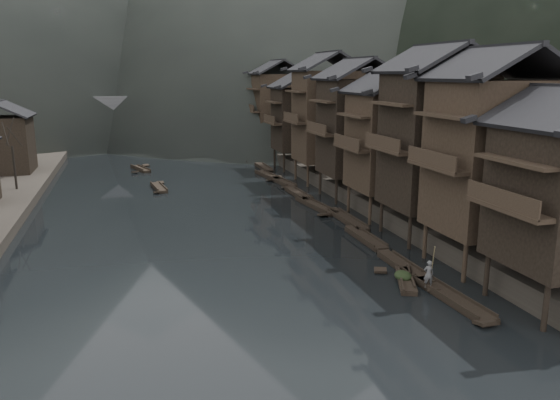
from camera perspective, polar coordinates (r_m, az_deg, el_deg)
name	(u,v)px	position (r m, az deg, el deg)	size (l,w,h in m)	color
water	(232,285)	(34.51, -5.01, -8.88)	(300.00, 300.00, 0.00)	black
right_bank	(415,157)	(83.16, 13.89, 4.42)	(40.00, 200.00, 1.80)	#2D2823
stilt_houses	(363,113)	(56.20, 8.66, 8.98)	(9.00, 67.60, 15.59)	black
moored_sampans	(289,186)	(62.97, 0.91, 1.47)	(3.05, 74.03, 0.47)	black
midriver_boats	(153,167)	(77.96, -13.09, 3.39)	(5.69, 36.49, 0.45)	black
stone_bridge	(158,117)	(103.95, -12.60, 8.49)	(40.00, 6.00, 9.00)	#4C4C4F
hero_sampan	(406,280)	(35.63, 13.01, -8.10)	(2.59, 4.69, 0.43)	black
cargo_heap	(403,270)	(35.57, 12.78, -7.20)	(1.05, 1.37, 0.63)	black
boatman	(429,270)	(34.33, 15.28, -7.12)	(0.63, 0.41, 1.73)	#5F5F62
bamboo_pole	(435,227)	(33.61, 15.85, -2.72)	(0.06, 0.06, 4.28)	#8C7A51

